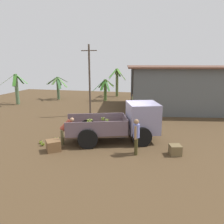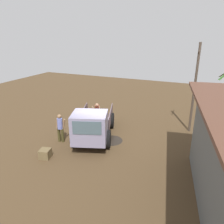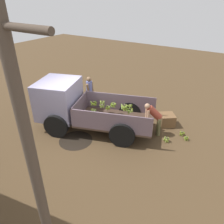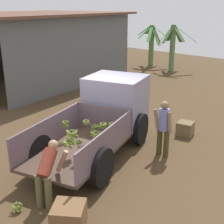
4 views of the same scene
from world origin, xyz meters
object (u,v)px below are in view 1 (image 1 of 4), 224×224
at_px(utility_pole, 90,79).
at_px(wooden_crate_1, 175,150).
at_px(person_bystander_near_shed, 133,102).
at_px(wooden_crate_0, 53,146).
at_px(banana_bunch_on_ground_2, 57,139).
at_px(banana_bunch_on_ground_0, 43,144).
at_px(cargo_truck, 133,121).
at_px(person_foreground_visitor, 136,135).
at_px(banana_bunch_on_ground_1, 41,142).
at_px(person_worker_loading, 66,129).

distance_m(utility_pole, wooden_crate_1, 9.11).
bearing_deg(person_bystander_near_shed, wooden_crate_0, 105.57).
relative_size(banana_bunch_on_ground_2, wooden_crate_1, 0.48).
distance_m(banana_bunch_on_ground_2, wooden_crate_0, 1.29).
bearing_deg(wooden_crate_0, banana_bunch_on_ground_0, 151.91).
height_order(person_bystander_near_shed, wooden_crate_1, person_bystander_near_shed).
height_order(banana_bunch_on_ground_0, wooden_crate_1, wooden_crate_1).
xyz_separation_m(cargo_truck, person_foreground_visitor, (0.41, -1.76, -0.16)).
distance_m(person_bystander_near_shed, banana_bunch_on_ground_1, 8.78).
distance_m(person_bystander_near_shed, banana_bunch_on_ground_2, 8.05).
distance_m(banana_bunch_on_ground_1, banana_bunch_on_ground_2, 0.82).
bearing_deg(banana_bunch_on_ground_1, wooden_crate_0, -32.25).
xyz_separation_m(person_foreground_visitor, person_bystander_near_shed, (-1.21, 8.08, -0.05)).
bearing_deg(banana_bunch_on_ground_0, person_worker_loading, 26.98).
bearing_deg(person_worker_loading, banana_bunch_on_ground_0, -178.84).
relative_size(cargo_truck, person_bystander_near_shed, 3.27).
bearing_deg(person_bystander_near_shed, banana_bunch_on_ground_2, 99.99).
xyz_separation_m(banana_bunch_on_ground_1, wooden_crate_0, (1.07, -0.68, 0.16)).
bearing_deg(banana_bunch_on_ground_1, utility_pole, 85.25).
relative_size(person_bystander_near_shed, wooden_crate_0, 2.52).
height_order(person_foreground_visitor, wooden_crate_0, person_foreground_visitor).
relative_size(person_bystander_near_shed, banana_bunch_on_ground_1, 7.68).
xyz_separation_m(person_bystander_near_shed, wooden_crate_0, (-2.63, -8.60, -0.61)).
height_order(utility_pole, person_foreground_visitor, utility_pole).
xyz_separation_m(utility_pole, wooden_crate_0, (0.54, -7.06, -2.54)).
height_order(banana_bunch_on_ground_2, wooden_crate_0, wooden_crate_0).
bearing_deg(person_bystander_near_shed, person_worker_loading, 105.08).
bearing_deg(person_foreground_visitor, cargo_truck, -81.60).
bearing_deg(wooden_crate_0, person_worker_loading, 76.96).
xyz_separation_m(person_foreground_visitor, banana_bunch_on_ground_0, (-4.67, -0.08, -0.81)).
xyz_separation_m(person_bystander_near_shed, banana_bunch_on_ground_2, (-3.08, -7.40, -0.75)).
bearing_deg(wooden_crate_1, person_worker_loading, 178.45).
distance_m(cargo_truck, person_worker_loading, 3.47).
bearing_deg(banana_bunch_on_ground_1, person_bystander_near_shed, 64.96).
relative_size(banana_bunch_on_ground_1, wooden_crate_0, 0.33).
bearing_deg(person_bystander_near_shed, banana_bunch_on_ground_0, 99.64).
bearing_deg(wooden_crate_1, wooden_crate_0, -171.57).
bearing_deg(banana_bunch_on_ground_1, person_worker_loading, 12.83).
bearing_deg(utility_pole, banana_bunch_on_ground_2, -89.06).
bearing_deg(wooden_crate_0, person_bystander_near_shed, 73.01).
height_order(person_worker_loading, wooden_crate_1, person_worker_loading).
distance_m(cargo_truck, banana_bunch_on_ground_2, 4.14).
xyz_separation_m(utility_pole, wooden_crate_1, (6.14, -6.23, -2.56)).
bearing_deg(person_worker_loading, person_foreground_visitor, -33.02).
relative_size(utility_pole, wooden_crate_1, 10.64).
xyz_separation_m(person_foreground_visitor, wooden_crate_0, (-3.84, -0.52, -0.65)).
distance_m(cargo_truck, wooden_crate_1, 2.73).
height_order(cargo_truck, banana_bunch_on_ground_1, cargo_truck).
relative_size(cargo_truck, wooden_crate_0, 8.22).
bearing_deg(banana_bunch_on_ground_2, person_bystander_near_shed, 67.42).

